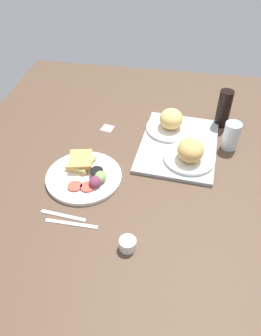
{
  "coord_description": "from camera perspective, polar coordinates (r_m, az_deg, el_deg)",
  "views": [
    {
      "loc": [
        97.95,
        19.79,
        92.0
      ],
      "look_at": [
        2.0,
        3.0,
        4.0
      ],
      "focal_mm": 35.37,
      "sensor_mm": 36.0,
      "label": 1
    }
  ],
  "objects": [
    {
      "name": "bread_plate_near",
      "position": [
        1.55,
        6.91,
        7.82
      ],
      "size": [
        21.69,
        21.69,
        9.88
      ],
      "color": "white",
      "rests_on": "serving_tray"
    },
    {
      "name": "fork",
      "position": [
        1.22,
        -11.52,
        -7.99
      ],
      "size": [
        2.9,
        17.06,
        0.5
      ],
      "primitive_type": "cube",
      "rotation": [
        0.0,
        0.0,
        1.48
      ],
      "color": "#B7B7BC",
      "rests_on": "ground_plane"
    },
    {
      "name": "bread_plate_far",
      "position": [
        1.38,
        10.22,
        2.57
      ],
      "size": [
        21.53,
        21.53,
        10.01
      ],
      "color": "white",
      "rests_on": "serving_tray"
    },
    {
      "name": "knife",
      "position": [
        1.19,
        -10.15,
        -9.38
      ],
      "size": [
        1.47,
        19.01,
        0.5
      ],
      "primitive_type": "cube",
      "rotation": [
        0.0,
        0.0,
        1.57
      ],
      "color": "#B7B7BC",
      "rests_on": "ground_plane"
    },
    {
      "name": "espresso_cup",
      "position": [
        1.1,
        -0.49,
        -13.0
      ],
      "size": [
        5.6,
        5.6,
        4.0
      ],
      "primitive_type": "cylinder",
      "color": "silver",
      "rests_on": "ground_plane"
    },
    {
      "name": "drinking_glass",
      "position": [
        1.51,
        16.97,
        5.33
      ],
      "size": [
        7.01,
        7.01,
        12.51
      ],
      "primitive_type": "cylinder",
      "color": "silver",
      "rests_on": "ground_plane"
    },
    {
      "name": "serving_tray",
      "position": [
        1.49,
        8.26,
        3.95
      ],
      "size": [
        47.24,
        36.13,
        1.6
      ],
      "primitive_type": "cube",
      "rotation": [
        0.0,
        0.0,
        -0.07
      ],
      "color": "#9EA0A3",
      "rests_on": "ground_plane"
    },
    {
      "name": "sticky_note",
      "position": [
        1.6,
        -3.99,
        6.88
      ],
      "size": [
        6.61,
        6.61,
        0.12
      ],
      "primitive_type": "cube",
      "rotation": [
        0.0,
        0.0,
        -0.2
      ],
      "color": "pink",
      "rests_on": "ground_plane"
    },
    {
      "name": "soda_bottle",
      "position": [
        1.63,
        15.79,
        9.84
      ],
      "size": [
        6.4,
        6.4,
        18.04
      ],
      "primitive_type": "cylinder",
      "color": "black",
      "rests_on": "ground_plane"
    },
    {
      "name": "plate_with_salad",
      "position": [
        1.33,
        -7.83,
        -1.09
      ],
      "size": [
        30.19,
        30.19,
        5.4
      ],
      "color": "white",
      "rests_on": "ground_plane"
    },
    {
      "name": "ground_plane",
      "position": [
        1.37,
        -1.09,
        -1.01
      ],
      "size": [
        190.0,
        150.0,
        3.0
      ],
      "primitive_type": "cube",
      "color": "#4C3828"
    }
  ]
}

